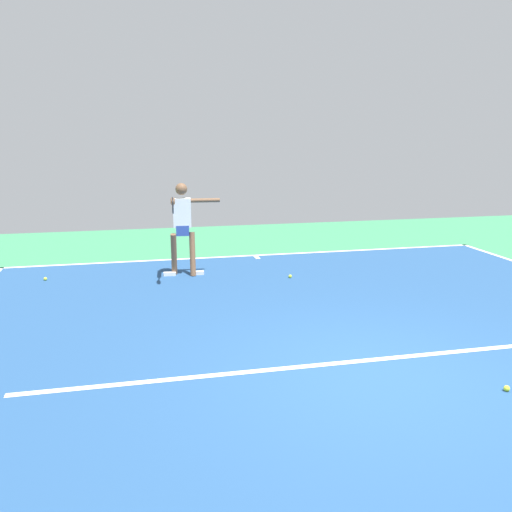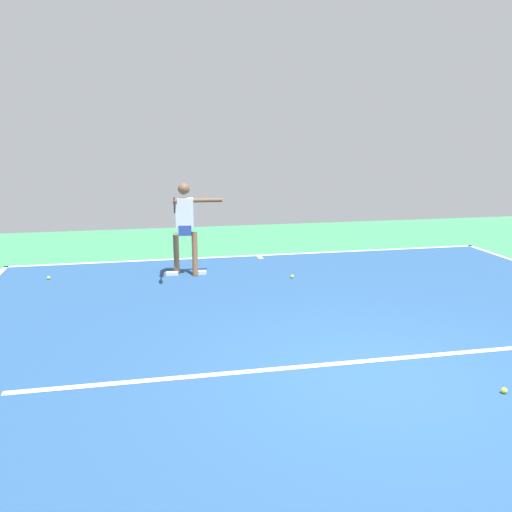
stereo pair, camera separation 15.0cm
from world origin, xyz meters
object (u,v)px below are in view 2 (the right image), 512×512
Objects in this scene: tennis_player at (185,222)px; tennis_ball_near_player at (49,278)px; tennis_ball_by_baseline at (504,391)px; tennis_ball_far_corner at (292,276)px.

tennis_player is 2.82m from tennis_ball_near_player.
tennis_ball_by_baseline is (-5.54, 5.94, 0.00)m from tennis_ball_near_player.
tennis_ball_near_player is (2.61, -0.22, -1.02)m from tennis_player.
tennis_ball_far_corner is (-1.99, 0.64, -1.02)m from tennis_player.
tennis_ball_near_player is at bearing -10.52° from tennis_ball_far_corner.
tennis_ball_by_baseline is 5.17m from tennis_ball_far_corner.
tennis_ball_by_baseline is 1.00× the size of tennis_ball_far_corner.
tennis_ball_by_baseline is at bearing 132.99° from tennis_ball_near_player.
tennis_ball_by_baseline is at bearing 100.44° from tennis_ball_far_corner.
tennis_ball_by_baseline is (-2.92, 5.72, -1.02)m from tennis_player.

